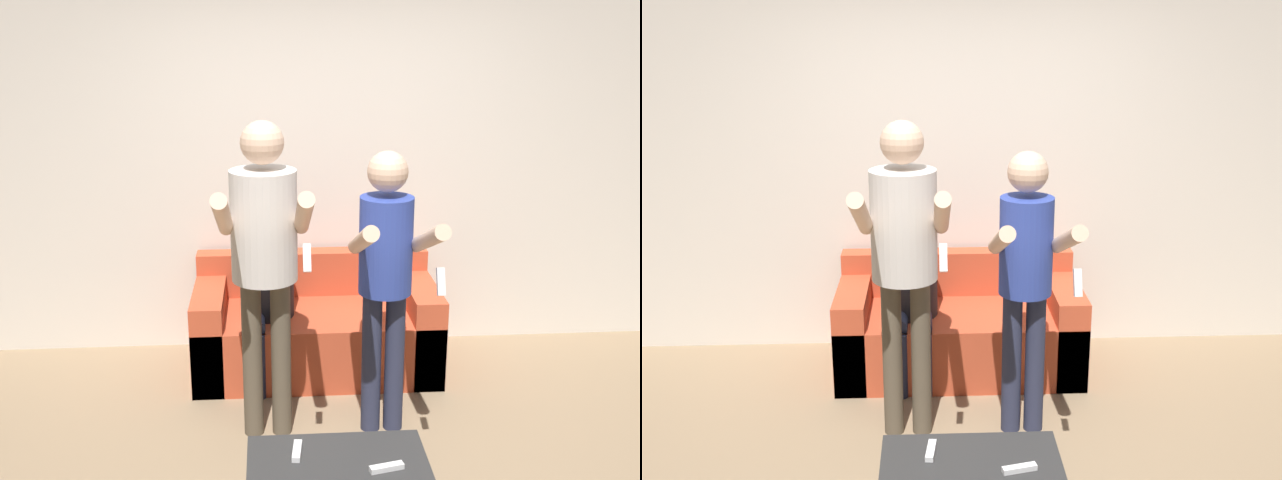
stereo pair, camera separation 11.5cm
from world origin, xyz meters
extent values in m
cube|color=silver|center=(0.00, 1.85, 1.35)|extent=(6.40, 0.06, 2.70)
cube|color=#C64C2D|center=(-0.06, 1.38, 0.21)|extent=(1.59, 0.80, 0.42)
cube|color=#C64C2D|center=(-0.06, 1.70, 0.58)|extent=(1.59, 0.16, 0.31)
cube|color=#C64C2D|center=(-0.76, 1.38, 0.30)|extent=(0.20, 0.80, 0.59)
cube|color=#C64C2D|center=(0.63, 1.38, 0.30)|extent=(0.20, 0.80, 0.59)
cylinder|color=brown|center=(-0.47, 0.58, 0.46)|extent=(0.11, 0.11, 0.93)
cylinder|color=brown|center=(-0.31, 0.58, 0.46)|extent=(0.11, 0.11, 0.93)
cylinder|color=silver|center=(-0.39, 0.58, 1.23)|extent=(0.35, 0.35, 0.59)
sphere|color=beige|center=(-0.39, 0.58, 1.66)|extent=(0.23, 0.23, 0.23)
cylinder|color=beige|center=(-0.59, 0.31, 1.35)|extent=(0.08, 0.58, 0.35)
cylinder|color=beige|center=(-0.19, 0.31, 1.35)|extent=(0.08, 0.58, 0.35)
cube|color=white|center=(-0.19, 0.04, 1.22)|extent=(0.04, 0.08, 0.13)
cylinder|color=#282D47|center=(0.20, 0.58, 0.42)|extent=(0.11, 0.11, 0.83)
cylinder|color=#282D47|center=(0.33, 0.58, 0.42)|extent=(0.11, 0.11, 0.83)
cylinder|color=#2D429E|center=(0.26, 0.58, 1.10)|extent=(0.29, 0.29, 0.53)
sphere|color=beige|center=(0.26, 0.58, 1.50)|extent=(0.22, 0.22, 0.22)
cylinder|color=beige|center=(0.10, 0.29, 1.22)|extent=(0.08, 0.62, 0.31)
cylinder|color=beige|center=(0.43, 0.29, 1.22)|extent=(0.08, 0.62, 0.31)
cube|color=white|center=(0.43, 0.00, 1.10)|extent=(0.04, 0.07, 0.13)
cylinder|color=#282D47|center=(-0.45, 1.00, 0.21)|extent=(0.11, 0.11, 0.42)
cylinder|color=#282D47|center=(-0.30, 1.00, 0.21)|extent=(0.11, 0.11, 0.42)
cylinder|color=#282D47|center=(-0.45, 1.16, 0.45)|extent=(0.11, 0.32, 0.11)
cylinder|color=#282D47|center=(-0.30, 1.16, 0.45)|extent=(0.11, 0.32, 0.11)
cylinder|color=#232328|center=(-0.38, 1.32, 0.67)|extent=(0.34, 0.34, 0.50)
sphere|color=#A87A5B|center=(-0.38, 1.32, 1.06)|extent=(0.23, 0.23, 0.23)
cube|color=#2D2D2D|center=(-0.09, -0.38, 0.41)|extent=(0.79, 0.44, 0.04)
cylinder|color=#2D2D2D|center=(0.27, -0.20, 0.20)|extent=(0.04, 0.04, 0.39)
cube|color=white|center=(0.11, -0.47, 0.44)|extent=(0.15, 0.07, 0.02)
cube|color=white|center=(-0.26, -0.32, 0.44)|extent=(0.05, 0.15, 0.02)
camera|label=1|loc=(-0.37, -3.22, 2.27)|focal=42.00mm
camera|label=2|loc=(-0.26, -3.23, 2.27)|focal=42.00mm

